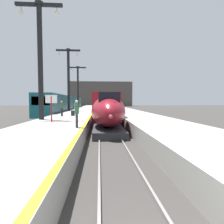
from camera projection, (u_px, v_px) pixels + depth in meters
platform_left at (76, 116)px, 26.32m from camera, size 4.80×110.00×1.05m
platform_right at (132, 116)px, 26.88m from camera, size 4.80×110.00×1.05m
platform_left_safety_stripe at (92, 113)px, 26.45m from camera, size 0.20×107.80×0.01m
rail_main_left at (99, 118)px, 29.31m from camera, size 0.08×110.00×0.12m
rail_main_right at (109, 118)px, 29.42m from camera, size 0.08×110.00×0.12m
rail_secondary_left at (48, 118)px, 28.75m from camera, size 0.08×110.00×0.12m
rail_secondary_right at (58, 118)px, 28.86m from camera, size 0.08×110.00×0.12m
highspeed_train_main at (104, 106)px, 30.46m from camera, size 2.92×38.39×3.60m
regional_train_adjacent at (67, 104)px, 40.95m from camera, size 2.85×36.60×3.80m
station_column_mid at (40, 50)px, 15.93m from camera, size 4.00×0.68×10.21m
station_column_far at (68, 74)px, 30.62m from camera, size 4.00×0.68×10.41m
station_column_distant at (78, 83)px, 44.04m from camera, size 4.00×0.68×10.07m
passenger_near_edge at (62, 107)px, 20.14m from camera, size 0.33×0.54×1.69m
passenger_mid_platform at (77, 112)px, 11.10m from camera, size 0.30×0.56×1.69m
rolling_suitcase at (73, 113)px, 20.52m from camera, size 0.40×0.22×0.98m
departure_info_board at (51, 103)px, 14.33m from camera, size 0.90×0.10×2.12m
terminus_back_wall at (101, 94)px, 103.17m from camera, size 36.00×2.00×14.00m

